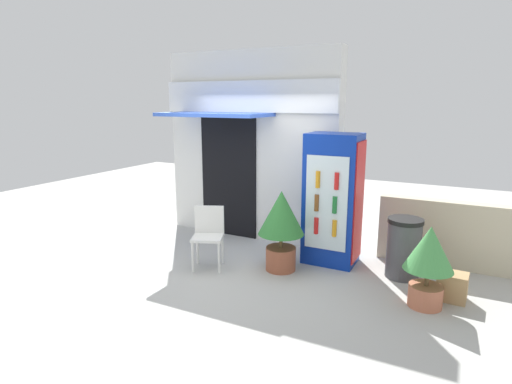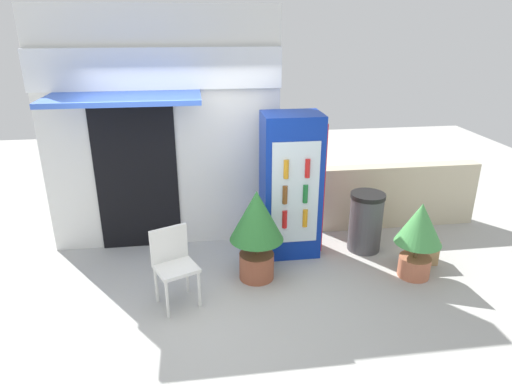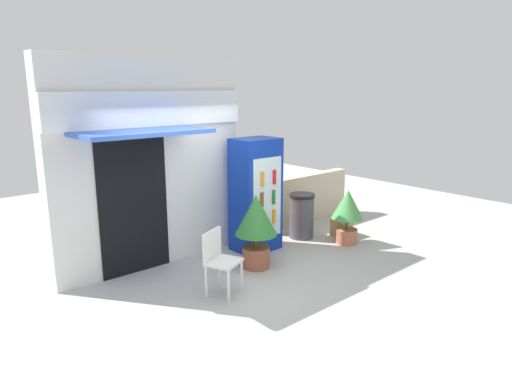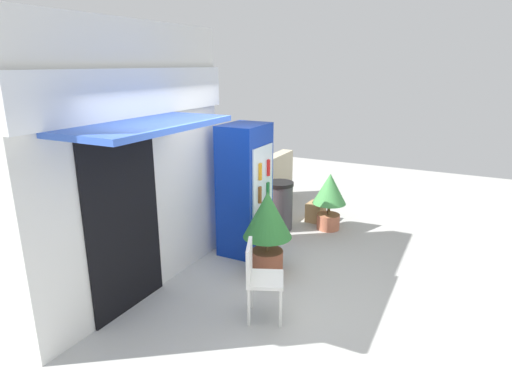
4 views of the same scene
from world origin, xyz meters
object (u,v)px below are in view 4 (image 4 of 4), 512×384
(potted_plant_curbside, at_px, (329,195))
(cardboard_box, at_px, (316,212))
(plastic_chair, at_px, (258,274))
(drink_cooler, at_px, (245,190))
(trash_bin, at_px, (279,205))
(potted_plant_near_shop, at_px, (267,224))

(potted_plant_curbside, height_order, cardboard_box, potted_plant_curbside)
(plastic_chair, bearing_deg, drink_cooler, 32.85)
(potted_plant_curbside, height_order, trash_bin, potted_plant_curbside)
(potted_plant_curbside, bearing_deg, plastic_chair, -177.35)
(plastic_chair, xyz_separation_m, potted_plant_curbside, (2.96, 0.14, 0.08))
(plastic_chair, xyz_separation_m, potted_plant_near_shop, (0.99, 0.37, 0.19))
(drink_cooler, distance_m, potted_plant_near_shop, 0.87)
(potted_plant_curbside, bearing_deg, cardboard_box, 50.15)
(plastic_chair, distance_m, potted_plant_curbside, 2.97)
(cardboard_box, bearing_deg, drink_cooler, 162.64)
(trash_bin, relative_size, cardboard_box, 2.44)
(potted_plant_curbside, relative_size, cardboard_box, 2.88)
(trash_bin, xyz_separation_m, cardboard_box, (0.65, -0.44, -0.25))
(potted_plant_near_shop, bearing_deg, trash_bin, 18.53)
(drink_cooler, relative_size, cardboard_box, 5.66)
(potted_plant_curbside, bearing_deg, trash_bin, 116.00)
(trash_bin, bearing_deg, plastic_chair, -160.79)
(drink_cooler, height_order, plastic_chair, drink_cooler)
(plastic_chair, height_order, potted_plant_near_shop, potted_plant_near_shop)
(trash_bin, height_order, cardboard_box, trash_bin)
(drink_cooler, xyz_separation_m, trash_bin, (1.05, -0.09, -0.55))
(potted_plant_near_shop, bearing_deg, plastic_chair, -159.71)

